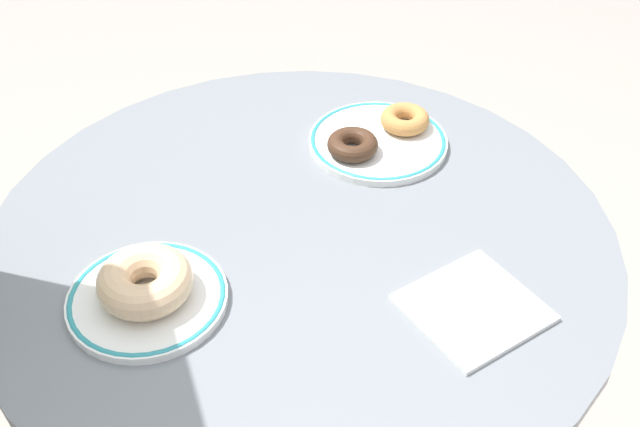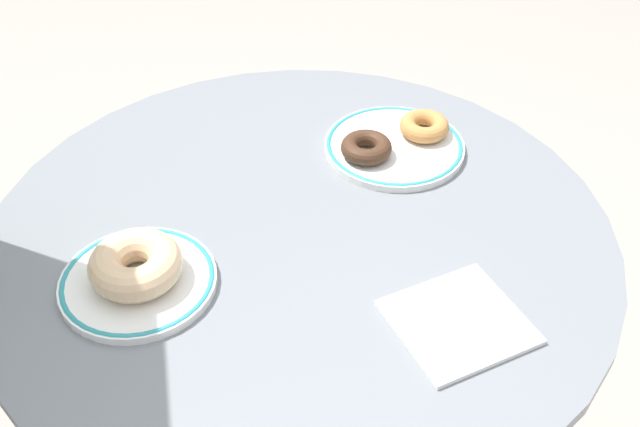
{
  "view_description": "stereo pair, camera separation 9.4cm",
  "coord_description": "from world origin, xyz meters",
  "px_view_note": "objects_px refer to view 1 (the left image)",
  "views": [
    {
      "loc": [
        -0.48,
        -0.53,
        1.38
      ],
      "look_at": [
        0.02,
        -0.01,
        0.77
      ],
      "focal_mm": 43.67,
      "sensor_mm": 36.0,
      "label": 1
    },
    {
      "loc": [
        -0.41,
        -0.59,
        1.38
      ],
      "look_at": [
        0.02,
        -0.01,
        0.77
      ],
      "focal_mm": 43.67,
      "sensor_mm": 36.0,
      "label": 2
    }
  ],
  "objects_px": {
    "cafe_table": "(302,342)",
    "plate_right": "(378,141)",
    "donut_glazed": "(145,281)",
    "plate_left": "(147,298)",
    "paper_napkin": "(473,308)",
    "donut_chocolate": "(353,144)",
    "donut_old_fashioned": "(405,119)"
  },
  "relations": [
    {
      "from": "paper_napkin",
      "to": "cafe_table",
      "type": "bearing_deg",
      "value": 101.32
    },
    {
      "from": "cafe_table",
      "to": "plate_right",
      "type": "distance_m",
      "value": 0.3
    },
    {
      "from": "plate_left",
      "to": "paper_napkin",
      "type": "bearing_deg",
      "value": -46.23
    },
    {
      "from": "cafe_table",
      "to": "paper_napkin",
      "type": "distance_m",
      "value": 0.31
    },
    {
      "from": "plate_right",
      "to": "donut_glazed",
      "type": "xyz_separation_m",
      "value": [
        -0.4,
        -0.02,
        0.03
      ]
    },
    {
      "from": "donut_chocolate",
      "to": "donut_old_fashioned",
      "type": "bearing_deg",
      "value": -5.3
    },
    {
      "from": "donut_glazed",
      "to": "paper_napkin",
      "type": "height_order",
      "value": "donut_glazed"
    },
    {
      "from": "plate_left",
      "to": "donut_glazed",
      "type": "relative_size",
      "value": 1.69
    },
    {
      "from": "cafe_table",
      "to": "donut_glazed",
      "type": "height_order",
      "value": "donut_glazed"
    },
    {
      "from": "cafe_table",
      "to": "paper_napkin",
      "type": "relative_size",
      "value": 5.74
    },
    {
      "from": "donut_glazed",
      "to": "donut_old_fashioned",
      "type": "xyz_separation_m",
      "value": [
        0.45,
        0.02,
        -0.01
      ]
    },
    {
      "from": "donut_chocolate",
      "to": "paper_napkin",
      "type": "bearing_deg",
      "value": -110.59
    },
    {
      "from": "plate_right",
      "to": "donut_glazed",
      "type": "height_order",
      "value": "donut_glazed"
    },
    {
      "from": "donut_old_fashioned",
      "to": "paper_napkin",
      "type": "relative_size",
      "value": 0.51
    },
    {
      "from": "donut_chocolate",
      "to": "paper_napkin",
      "type": "xyz_separation_m",
      "value": [
        -0.11,
        -0.29,
        -0.02
      ]
    },
    {
      "from": "cafe_table",
      "to": "plate_right",
      "type": "xyz_separation_m",
      "value": [
        0.2,
        0.06,
        0.21
      ]
    },
    {
      "from": "plate_right",
      "to": "paper_napkin",
      "type": "bearing_deg",
      "value": -118.89
    },
    {
      "from": "plate_left",
      "to": "donut_old_fashioned",
      "type": "height_order",
      "value": "donut_old_fashioned"
    },
    {
      "from": "cafe_table",
      "to": "plate_right",
      "type": "height_order",
      "value": "plate_right"
    },
    {
      "from": "plate_left",
      "to": "paper_napkin",
      "type": "height_order",
      "value": "plate_left"
    },
    {
      "from": "paper_napkin",
      "to": "donut_glazed",
      "type": "bearing_deg",
      "value": 133.54
    },
    {
      "from": "cafe_table",
      "to": "paper_napkin",
      "type": "height_order",
      "value": "paper_napkin"
    },
    {
      "from": "donut_glazed",
      "to": "paper_napkin",
      "type": "relative_size",
      "value": 0.78
    },
    {
      "from": "cafe_table",
      "to": "donut_old_fashioned",
      "type": "relative_size",
      "value": 11.15
    },
    {
      "from": "plate_right",
      "to": "donut_chocolate",
      "type": "relative_size",
      "value": 2.79
    },
    {
      "from": "cafe_table",
      "to": "donut_chocolate",
      "type": "bearing_deg",
      "value": 20.77
    },
    {
      "from": "plate_right",
      "to": "paper_napkin",
      "type": "relative_size",
      "value": 1.44
    },
    {
      "from": "plate_left",
      "to": "cafe_table",
      "type": "bearing_deg",
      "value": -8.55
    },
    {
      "from": "cafe_table",
      "to": "donut_old_fashioned",
      "type": "distance_m",
      "value": 0.34
    },
    {
      "from": "paper_napkin",
      "to": "plate_left",
      "type": "bearing_deg",
      "value": 133.77
    },
    {
      "from": "cafe_table",
      "to": "plate_left",
      "type": "distance_m",
      "value": 0.3
    },
    {
      "from": "donut_old_fashioned",
      "to": "plate_left",
      "type": "bearing_deg",
      "value": -177.63
    }
  ]
}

